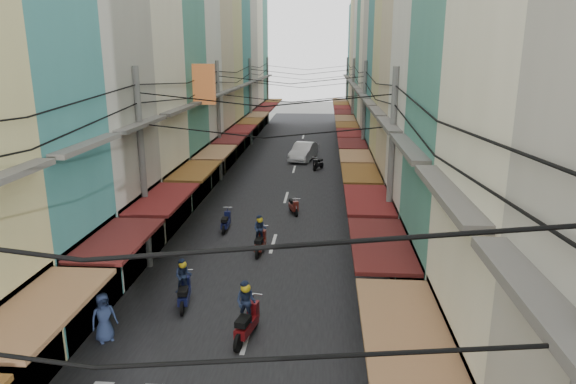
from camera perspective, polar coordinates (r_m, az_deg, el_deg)
The scene contains 14 objects.
ground at distance 18.78m, azimuth -3.55°, elevation -12.31°, with size 160.00×160.00×0.00m, color slate.
road at distance 37.58m, azimuth 0.49°, elevation 1.86°, with size 10.00×80.00×0.02m, color black.
sidewalk_left at distance 38.53m, azimuth -9.21°, elevation 2.03°, with size 3.00×80.00×0.06m, color gray.
sidewalk_right at distance 37.73m, azimuth 10.39°, elevation 1.69°, with size 3.00×80.00×0.06m, color gray.
building_row_left at distance 34.63m, azimuth -13.64°, elevation 16.61°, with size 7.80×67.67×23.70m.
building_row_right at distance 33.42m, azimuth 14.34°, elevation 16.01°, with size 7.80×68.98×22.59m.
utility_poles at distance 31.67m, azimuth -0.08°, elevation 11.42°, with size 10.20×66.13×8.20m.
white_car at distance 43.10m, azimuth 1.74°, elevation 3.57°, with size 5.16×2.02×1.82m, color silver.
bicycle at distance 19.30m, azimuth 19.67°, elevation -12.44°, with size 0.65×1.75×1.20m, color black.
moving_scooters at distance 22.24m, azimuth -3.85°, elevation -6.29°, with size 4.78×26.28×1.95m.
parked_scooters at distance 15.10m, azimuth 13.46°, elevation -18.07°, with size 13.27×13.51×1.02m.
pedestrians at distance 21.40m, azimuth -14.42°, elevation -6.23°, with size 12.47×21.03×2.20m.
market_umbrella at distance 15.80m, azimuth 17.35°, elevation -9.37°, with size 2.45×2.45×2.59m.
traffic_sign at distance 17.90m, azimuth 13.83°, elevation -7.33°, with size 0.10×0.59×2.69m.
Camera 1 is at (2.34, -16.50, 8.65)m, focal length 32.00 mm.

